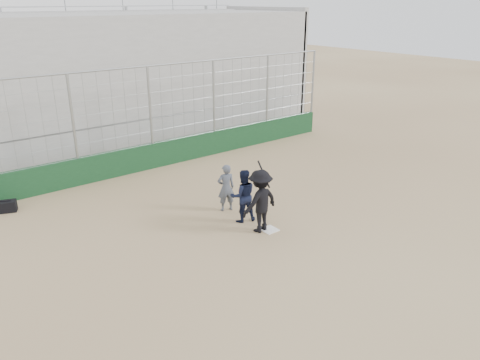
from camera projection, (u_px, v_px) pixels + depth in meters
ground at (269, 230)px, 13.70m from camera, size 90.00×90.00×0.00m
home_plate at (269, 230)px, 13.70m from camera, size 0.44×0.44×0.02m
backstop at (153, 144)px, 18.49m from camera, size 18.10×0.25×4.04m
bleachers at (98, 79)px, 21.41m from camera, size 20.25×6.70×6.98m
batter_at_plate at (260, 201)px, 13.35m from camera, size 1.26×0.83×2.01m
catcher_crouched at (243, 204)px, 14.05m from camera, size 0.96×0.85×1.12m
umpire at (226, 190)px, 14.76m from camera, size 0.65×0.52×1.39m
equipment_bag at (2, 207)px, 14.80m from camera, size 0.90×0.63×0.39m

